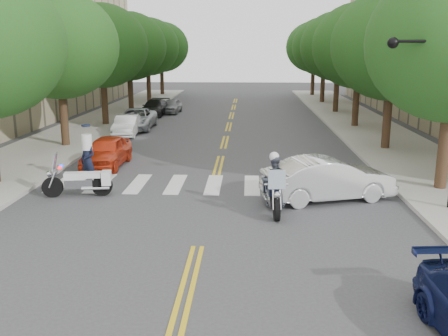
# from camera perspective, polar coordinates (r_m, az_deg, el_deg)

# --- Properties ---
(ground) EXTENTS (140.00, 140.00, 0.00)m
(ground) POSITION_cam_1_polar(r_m,az_deg,el_deg) (14.07, -3.02, -8.97)
(ground) COLOR #38383A
(ground) RESTS_ON ground
(sidewalk_left) EXTENTS (5.00, 60.00, 0.15)m
(sidewalk_left) POSITION_cam_1_polar(r_m,az_deg,el_deg) (36.97, -14.39, 4.82)
(sidewalk_left) COLOR #9E9991
(sidewalk_left) RESTS_ON ground
(sidewalk_right) EXTENTS (5.00, 60.00, 0.15)m
(sidewalk_right) POSITION_cam_1_polar(r_m,az_deg,el_deg) (36.26, 15.77, 4.57)
(sidewalk_right) COLOR #9E9991
(sidewalk_right) RESTS_ON ground
(tree_l_1) EXTENTS (6.40, 6.40, 8.45)m
(tree_l_1) POSITION_cam_1_polar(r_m,az_deg,el_deg) (28.79, -18.39, 13.18)
(tree_l_1) COLOR #382316
(tree_l_1) RESTS_ON ground
(tree_l_2) EXTENTS (6.40, 6.40, 8.45)m
(tree_l_2) POSITION_cam_1_polar(r_m,az_deg,el_deg) (36.38, -13.82, 13.39)
(tree_l_2) COLOR #382316
(tree_l_2) RESTS_ON ground
(tree_l_3) EXTENTS (6.40, 6.40, 8.45)m
(tree_l_3) POSITION_cam_1_polar(r_m,az_deg,el_deg) (44.12, -10.84, 13.48)
(tree_l_3) COLOR #382316
(tree_l_3) RESTS_ON ground
(tree_l_4) EXTENTS (6.40, 6.40, 8.45)m
(tree_l_4) POSITION_cam_1_polar(r_m,az_deg,el_deg) (51.94, -8.75, 13.53)
(tree_l_4) COLOR #382316
(tree_l_4) RESTS_ON ground
(tree_l_5) EXTENTS (6.40, 6.40, 8.45)m
(tree_l_5) POSITION_cam_1_polar(r_m,az_deg,el_deg) (59.81, -7.21, 13.55)
(tree_l_5) COLOR #382316
(tree_l_5) RESTS_ON ground
(tree_r_1) EXTENTS (6.40, 6.40, 8.45)m
(tree_r_1) POSITION_cam_1_polar(r_m,az_deg,el_deg) (27.95, 18.73, 13.17)
(tree_r_1) COLOR #382316
(tree_r_1) RESTS_ON ground
(tree_r_2) EXTENTS (6.40, 6.40, 8.45)m
(tree_r_2) POSITION_cam_1_polar(r_m,az_deg,el_deg) (35.72, 15.22, 13.32)
(tree_r_2) COLOR #382316
(tree_r_2) RESTS_ON ground
(tree_r_3) EXTENTS (6.40, 6.40, 8.45)m
(tree_r_3) POSITION_cam_1_polar(r_m,az_deg,el_deg) (43.58, 12.96, 13.39)
(tree_r_3) COLOR #382316
(tree_r_3) RESTS_ON ground
(tree_r_4) EXTENTS (6.40, 6.40, 8.45)m
(tree_r_4) POSITION_cam_1_polar(r_m,az_deg,el_deg) (51.48, 11.40, 13.42)
(tree_r_4) COLOR #382316
(tree_r_4) RESTS_ON ground
(tree_r_5) EXTENTS (6.40, 6.40, 8.45)m
(tree_r_5) POSITION_cam_1_polar(r_m,az_deg,el_deg) (59.40, 10.25, 13.45)
(tree_r_5) COLOR #382316
(tree_r_5) RESTS_ON ground
(traffic_signal_pole) EXTENTS (2.82, 0.42, 6.00)m
(traffic_signal_pole) POSITION_cam_1_polar(r_m,az_deg,el_deg) (17.70, 24.01, 6.98)
(traffic_signal_pole) COLOR black
(traffic_signal_pole) RESTS_ON ground
(motorcycle_police) EXTENTS (0.89, 2.53, 2.06)m
(motorcycle_police) POSITION_cam_1_polar(r_m,az_deg,el_deg) (16.83, 5.66, -1.94)
(motorcycle_police) COLOR black
(motorcycle_police) RESTS_ON ground
(motorcycle_parked) EXTENTS (2.56, 0.89, 1.66)m
(motorcycle_parked) POSITION_cam_1_polar(r_m,az_deg,el_deg) (19.26, -15.75, -1.45)
(motorcycle_parked) COLOR black
(motorcycle_parked) RESTS_ON ground
(officer_standing) EXTENTS (0.86, 0.77, 1.97)m
(officer_standing) POSITION_cam_1_polar(r_m,az_deg,el_deg) (20.83, -15.29, 0.84)
(officer_standing) COLOR black
(officer_standing) RESTS_ON ground
(convertible) EXTENTS (5.04, 3.00, 1.57)m
(convertible) POSITION_cam_1_polar(r_m,az_deg,el_deg) (18.43, 11.84, -1.22)
(convertible) COLOR white
(convertible) RESTS_ON ground
(parked_car_a) EXTENTS (1.71, 4.16, 1.41)m
(parked_car_a) POSITION_cam_1_polar(r_m,az_deg,el_deg) (23.84, -13.26, 1.83)
(parked_car_a) COLOR red
(parked_car_a) RESTS_ON ground
(parked_car_b) EXTENTS (1.59, 3.93, 1.27)m
(parked_car_b) POSITION_cam_1_polar(r_m,az_deg,el_deg) (32.22, -11.05, 4.78)
(parked_car_b) COLOR white
(parked_car_b) RESTS_ON ground
(parked_car_c) EXTENTS (2.43, 5.05, 1.39)m
(parked_car_c) POSITION_cam_1_polar(r_m,az_deg,el_deg) (34.79, -10.02, 5.55)
(parked_car_c) COLOR silver
(parked_car_c) RESTS_ON ground
(parked_car_d) EXTENTS (2.13, 4.61, 1.30)m
(parked_car_d) POSITION_cam_1_polar(r_m,az_deg,el_deg) (41.61, -7.91, 6.84)
(parked_car_d) COLOR black
(parked_car_d) RESTS_ON ground
(parked_car_e) EXTENTS (1.62, 3.65, 1.22)m
(parked_car_e) POSITION_cam_1_polar(r_m,az_deg,el_deg) (43.20, -6.02, 7.08)
(parked_car_e) COLOR gray
(parked_car_e) RESTS_ON ground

